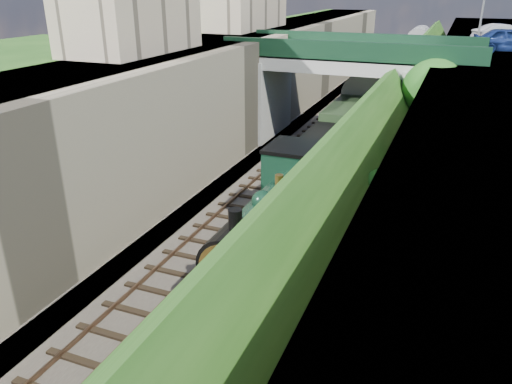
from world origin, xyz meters
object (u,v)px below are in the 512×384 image
object	(u,v)px
road_bridge	(359,87)
tender	(325,167)
tree	(436,93)
car_silver	(504,34)
locomotive	(277,219)
car_blue	(511,40)

from	to	relation	value
road_bridge	tender	size ratio (longest dim) A/B	2.67
tree	car_silver	world-z (taller)	car_silver
tree	locomotive	xyz separation A→B (m)	(-4.71, -13.51, -2.75)
road_bridge	tree	bearing A→B (deg)	-32.96
tender	road_bridge	bearing A→B (deg)	91.56
car_blue	tree	bearing A→B (deg)	145.15
car_blue	locomotive	world-z (taller)	car_blue
tree	locomotive	world-z (taller)	tree
road_bridge	car_blue	size ratio (longest dim) A/B	3.47
car_blue	locomotive	size ratio (longest dim) A/B	0.45
road_bridge	car_silver	bearing A→B (deg)	45.97
road_bridge	car_blue	xyz separation A→B (m)	(8.83, 3.85, 2.96)
locomotive	tender	size ratio (longest dim) A/B	1.70
road_bridge	car_silver	xyz separation A→B (m)	(8.70, 9.00, 2.89)
tender	tree	bearing A→B (deg)	52.51
locomotive	car_silver	bearing A→B (deg)	71.83
road_bridge	locomotive	xyz separation A→B (m)	(0.26, -16.73, -2.18)
road_bridge	locomotive	bearing A→B (deg)	-89.12
car_blue	locomotive	xyz separation A→B (m)	(-8.58, -20.58, -5.14)
locomotive	tender	distance (m)	7.37
car_blue	tender	distance (m)	16.66
car_silver	tender	bearing A→B (deg)	130.49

